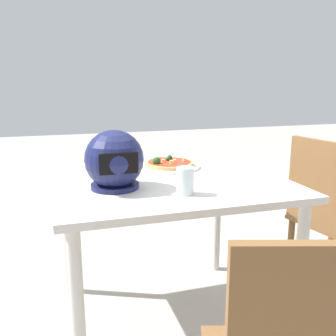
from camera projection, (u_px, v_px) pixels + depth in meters
ground_plane at (167, 319)px, 1.95m from camera, size 14.00×14.00×0.00m
dining_table at (167, 195)px, 1.80m from camera, size 1.03×0.96×0.75m
pizza_plate at (169, 166)px, 1.96m from camera, size 0.31×0.31×0.01m
pizza at (169, 163)px, 1.95m from camera, size 0.25×0.25×0.05m
motorcycle_helmet at (114, 161)px, 1.57m from camera, size 0.24×0.24×0.24m
drinking_glass at (185, 181)px, 1.50m from camera, size 0.07×0.07×0.11m
chair_side at (329, 213)px, 2.02m from camera, size 0.47×0.47×0.90m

